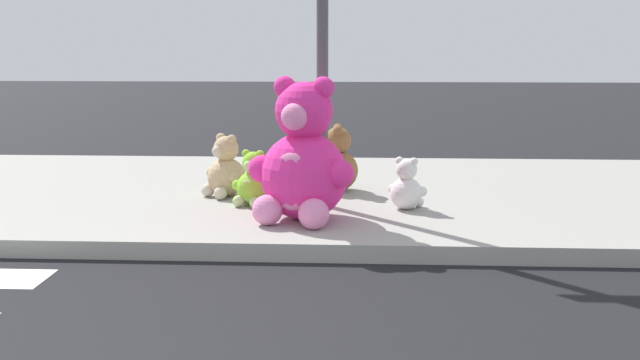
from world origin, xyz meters
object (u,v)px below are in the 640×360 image
(plush_tan, at_px, (225,171))
(plush_white, at_px, (407,188))
(plush_pink_large, at_px, (302,163))
(plush_brown, at_px, (336,164))
(plush_lime, at_px, (253,183))
(sign_pole, at_px, (322,26))

(plush_tan, xyz_separation_m, plush_white, (1.81, -0.49, -0.06))
(plush_pink_large, bearing_deg, plush_tan, 131.70)
(plush_brown, bearing_deg, plush_lime, -135.82)
(plush_tan, height_order, plush_white, plush_tan)
(plush_white, xyz_separation_m, plush_lime, (-1.47, 0.08, 0.02))
(plush_tan, distance_m, plush_lime, 0.53)
(plush_tan, relative_size, plush_lime, 1.19)
(plush_tan, bearing_deg, plush_brown, 17.30)
(plush_tan, bearing_deg, sign_pole, -20.76)
(plush_pink_large, bearing_deg, sign_pole, 75.95)
(plush_tan, xyz_separation_m, plush_brown, (1.11, 0.35, 0.03))
(sign_pole, height_order, plush_white, sign_pole)
(sign_pole, xyz_separation_m, plush_lime, (-0.67, -0.03, -1.48))
(plush_white, bearing_deg, plush_pink_large, -153.14)
(plush_tan, bearing_deg, plush_white, -15.08)
(plush_white, bearing_deg, plush_tan, 164.92)
(plush_pink_large, xyz_separation_m, plush_lime, (-0.52, 0.56, -0.29))
(sign_pole, bearing_deg, plush_lime, -177.86)
(plush_pink_large, distance_m, plush_tan, 1.32)
(plush_pink_large, xyz_separation_m, plush_white, (0.95, 0.48, -0.31))
(sign_pole, xyz_separation_m, plush_white, (0.80, -0.11, -1.50))
(plush_white, height_order, plush_brown, plush_brown)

